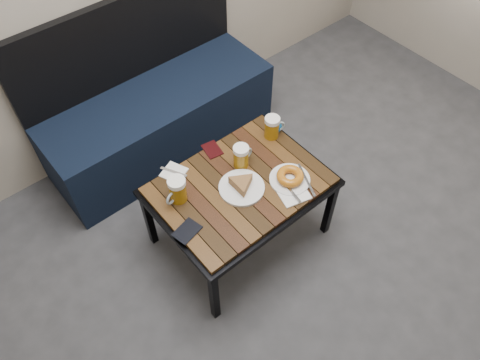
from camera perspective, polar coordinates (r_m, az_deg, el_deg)
ground at (r=2.48m, az=16.77°, el=-18.66°), size 4.00×4.00×0.00m
bench at (r=2.92m, az=-10.06°, el=7.88°), size 1.40×0.50×0.95m
cafe_table at (r=2.30m, az=0.00°, el=-1.11°), size 0.84×0.62×0.47m
beer_mug_left at (r=2.18m, az=-7.65°, el=-1.22°), size 0.13×0.10×0.14m
beer_mug_centre at (r=2.29m, az=0.16°, el=2.93°), size 0.12×0.08×0.13m
beer_mug_right at (r=2.44m, az=3.96°, el=6.46°), size 0.12×0.09×0.13m
plate_pie at (r=2.23m, az=0.20°, el=-0.67°), size 0.22×0.22×0.06m
plate_bagel at (r=2.27m, az=6.12°, el=0.28°), size 0.20×0.26×0.06m
napkin_left at (r=2.33m, az=-8.07°, el=0.92°), size 0.14×0.14×0.01m
napkin_right at (r=2.24m, az=6.56°, el=-1.73°), size 0.16×0.15×0.01m
passport_navy at (r=2.12m, az=-6.48°, el=-6.20°), size 0.14×0.11×0.01m
passport_burgundy at (r=2.41m, az=-3.41°, el=3.72°), size 0.10×0.12×0.01m
knit_pouch at (r=2.48m, az=4.12°, el=6.30°), size 0.13×0.10×0.05m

